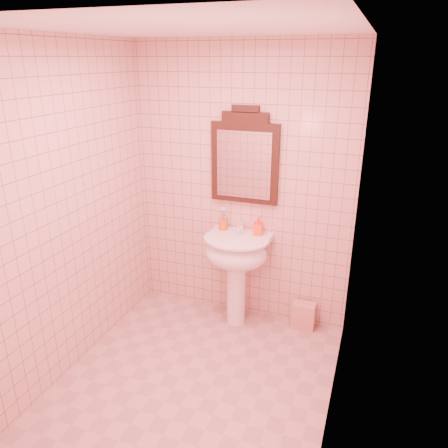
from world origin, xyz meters
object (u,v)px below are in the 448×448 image
at_px(soap_dispenser, 258,226).
at_px(mirror, 245,159).
at_px(pedestal_sink, 236,259).
at_px(toothbrush_cup, 223,224).
at_px(towel, 303,316).

bearing_deg(soap_dispenser, mirror, 155.91).
height_order(mirror, soap_dispenser, mirror).
bearing_deg(mirror, soap_dispenser, -23.35).
relative_size(pedestal_sink, toothbrush_cup, 4.51).
distance_m(pedestal_sink, towel, 0.83).
height_order(pedestal_sink, toothbrush_cup, toothbrush_cup).
bearing_deg(towel, mirror, 173.78).
height_order(soap_dispenser, towel, soap_dispenser).
bearing_deg(soap_dispenser, toothbrush_cup, 176.84).
xyz_separation_m(pedestal_sink, towel, (0.61, 0.13, -0.54)).
height_order(mirror, toothbrush_cup, mirror).
distance_m(pedestal_sink, soap_dispenser, 0.35).
relative_size(toothbrush_cup, soap_dispenser, 1.14).
distance_m(toothbrush_cup, soap_dispenser, 0.34).
xyz_separation_m(mirror, toothbrush_cup, (-0.18, -0.05, -0.60)).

